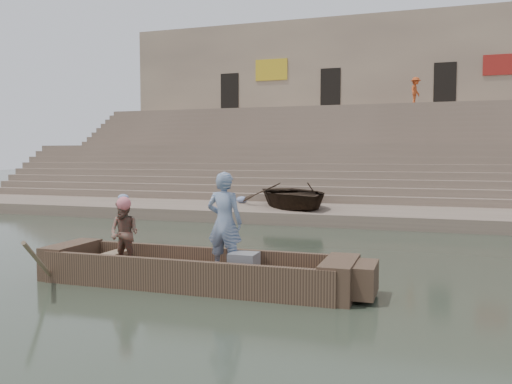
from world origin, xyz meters
The scene contains 14 objects.
ground centered at (0.00, 0.00, 0.00)m, with size 120.00×120.00×0.00m, color #262F23.
lower_landing centered at (0.00, 8.00, 0.20)m, with size 32.00×4.00×0.40m, color #826F5D.
mid_landing centered at (0.00, 15.50, 1.40)m, with size 32.00×3.00×2.80m, color #826F5D.
upper_landing centered at (0.00, 22.50, 2.60)m, with size 32.00×3.00×5.20m, color #826F5D.
ghat_steps centered at (0.00, 17.19, 1.80)m, with size 32.00×11.00×5.20m.
building_wall centered at (0.00, 26.50, 5.60)m, with size 32.00×5.07×11.20m.
main_rowboat centered at (0.23, -1.95, 0.11)m, with size 5.00×1.30×0.22m, color brown.
rowboat_trim centered at (0.44, -1.96, 0.31)m, with size 6.04×2.63×1.89m.
standing_man centered at (0.73, -1.77, 1.10)m, with size 0.64×0.42×1.77m, color navy.
rowing_man centered at (-1.20, -1.88, 0.83)m, with size 0.59×0.46×1.22m, color #246E55.
television centered at (1.14, -1.95, 0.42)m, with size 0.46×0.42×0.40m.
beached_rowboat centered at (-0.47, 8.01, 0.85)m, with size 3.10×4.35×0.90m, color #2D2116.
pedestrian centered at (3.35, 21.60, 5.98)m, with size 1.01×0.58×1.56m, color #B7481F.
cloth_bundles centered at (-0.26, 8.68, 0.53)m, with size 18.28×1.22×0.26m.
Camera 1 is at (4.07, -10.23, 2.27)m, focal length 36.83 mm.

